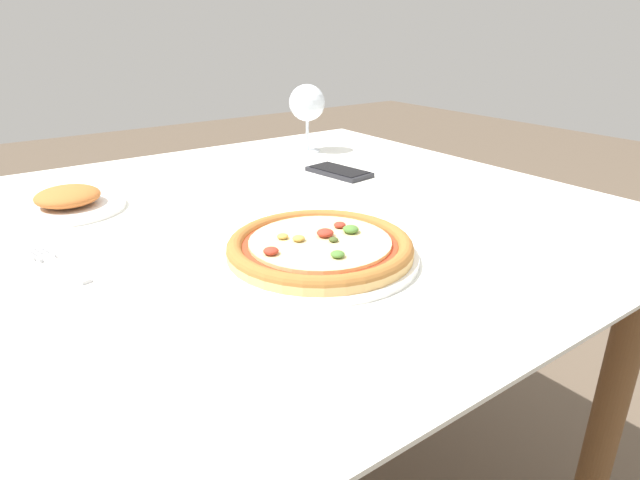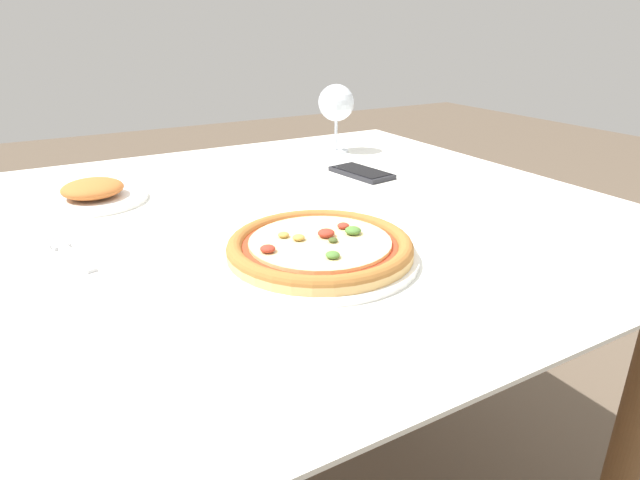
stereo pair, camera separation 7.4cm
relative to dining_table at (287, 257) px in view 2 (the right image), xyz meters
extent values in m
cube|color=brown|center=(0.00, 0.00, 0.07)|extent=(1.06, 0.99, 0.04)
cube|color=silver|center=(0.00, 0.00, 0.09)|extent=(1.16, 1.09, 0.01)
cylinder|color=brown|center=(0.47, -0.43, -0.31)|extent=(0.06, 0.06, 0.71)
cylinder|color=brown|center=(-0.47, 0.43, -0.31)|extent=(0.06, 0.06, 0.71)
cylinder|color=brown|center=(0.47, 0.43, -0.31)|extent=(0.06, 0.06, 0.71)
cylinder|color=white|center=(-0.05, -0.21, 0.10)|extent=(0.28, 0.28, 0.01)
cylinder|color=#E0B26B|center=(-0.05, -0.21, 0.11)|extent=(0.26, 0.26, 0.01)
torus|color=#A3662D|center=(-0.05, -0.21, 0.11)|extent=(0.26, 0.26, 0.02)
cylinder|color=#BC381E|center=(-0.05, -0.21, 0.11)|extent=(0.22, 0.22, 0.00)
cylinder|color=beige|center=(-0.05, -0.21, 0.12)|extent=(0.20, 0.20, 0.00)
ellipsoid|color=#BC9342|center=(-0.08, -0.20, 0.12)|extent=(0.02, 0.02, 0.01)
ellipsoid|color=#BC9342|center=(-0.09, -0.18, 0.12)|extent=(0.02, 0.02, 0.01)
ellipsoid|color=#4C7A33|center=(-0.07, -0.28, 0.12)|extent=(0.02, 0.02, 0.01)
ellipsoid|color=#A83323|center=(-0.04, -0.21, 0.13)|extent=(0.02, 0.02, 0.01)
ellipsoid|color=#425123|center=(-0.04, -0.23, 0.12)|extent=(0.01, 0.01, 0.01)
ellipsoid|color=#A83323|center=(0.00, -0.19, 0.12)|extent=(0.02, 0.02, 0.01)
ellipsoid|color=#A83323|center=(-0.13, -0.22, 0.13)|extent=(0.02, 0.02, 0.01)
ellipsoid|color=#4C7A33|center=(0.00, -0.22, 0.13)|extent=(0.02, 0.02, 0.01)
cube|color=silver|center=(-0.35, -0.05, 0.09)|extent=(0.04, 0.11, 0.00)
cube|color=silver|center=(-0.36, 0.01, 0.09)|extent=(0.03, 0.02, 0.00)
cube|color=silver|center=(-0.38, 0.04, 0.09)|extent=(0.01, 0.04, 0.00)
cube|color=silver|center=(-0.38, 0.04, 0.09)|extent=(0.01, 0.04, 0.00)
cube|color=silver|center=(-0.37, 0.04, 0.09)|extent=(0.01, 0.04, 0.00)
cube|color=silver|center=(-0.36, 0.04, 0.09)|extent=(0.01, 0.04, 0.00)
cylinder|color=silver|center=(0.32, 0.35, 0.09)|extent=(0.07, 0.07, 0.00)
cylinder|color=silver|center=(0.32, 0.35, 0.14)|extent=(0.01, 0.01, 0.08)
sphere|color=silver|center=(0.32, 0.35, 0.21)|extent=(0.09, 0.09, 0.09)
cube|color=#232328|center=(0.25, 0.13, 0.10)|extent=(0.09, 0.15, 0.01)
cube|color=black|center=(0.25, 0.13, 0.10)|extent=(0.08, 0.14, 0.00)
cylinder|color=white|center=(-0.29, 0.22, 0.10)|extent=(0.19, 0.19, 0.01)
ellipsoid|color=#BC662D|center=(-0.29, 0.22, 0.12)|extent=(0.11, 0.11, 0.03)
camera|label=1|loc=(-0.46, -0.77, 0.40)|focal=30.00mm
camera|label=2|loc=(-0.39, -0.81, 0.40)|focal=30.00mm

